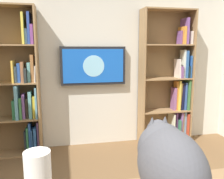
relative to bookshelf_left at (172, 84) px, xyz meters
name	(u,v)px	position (x,y,z in m)	size (l,w,h in m)	color
wall_back	(90,56)	(1.24, -0.17, 0.43)	(4.52, 0.06, 2.70)	beige
bookshelf_left	(172,84)	(0.00, 0.00, 0.00)	(0.79, 0.28, 2.02)	#937047
bookshelf_right	(16,88)	(2.26, 0.00, 0.02)	(0.82, 0.28, 2.01)	#937047
wall_mounted_tv	(93,66)	(1.20, -0.08, 0.29)	(0.94, 0.07, 0.55)	black
cat	(168,161)	(1.18, 2.43, 0.04)	(0.28, 0.56, 0.36)	#4C4C51
coffee_mug	(198,178)	(0.99, 2.38, -0.10)	(0.08, 0.08, 0.10)	#D84C3F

